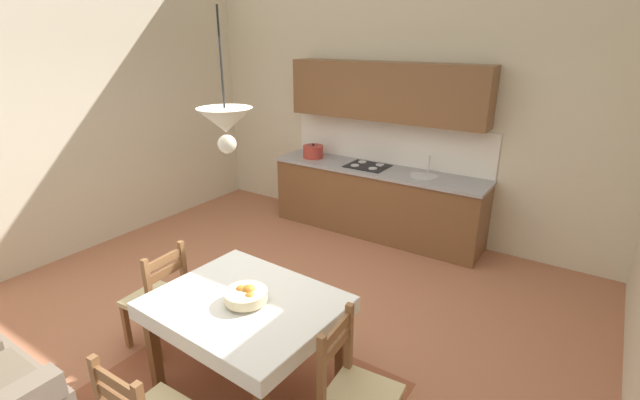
{
  "coord_description": "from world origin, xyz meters",
  "views": [
    {
      "loc": [
        2.38,
        -2.56,
        2.51
      ],
      "look_at": [
        0.11,
        0.86,
        0.98
      ],
      "focal_mm": 25.08,
      "sensor_mm": 36.0,
      "label": 1
    }
  ],
  "objects": [
    {
      "name": "ground_plane",
      "position": [
        0.0,
        0.0,
        -0.05
      ],
      "size": [
        6.22,
        6.08,
        0.1
      ],
      "primitive_type": "cube",
      "color": "#AD6B4C"
    },
    {
      "name": "area_rug",
      "position": [
        0.45,
        -0.7,
        0.0
      ],
      "size": [
        2.1,
        1.6,
        0.01
      ],
      "primitive_type": "cube",
      "color": "brown",
      "rests_on": "ground_plane"
    },
    {
      "name": "pendant_lamp",
      "position": [
        0.52,
        -0.73,
        2.04
      ],
      "size": [
        0.32,
        0.32,
        0.8
      ],
      "color": "black"
    },
    {
      "name": "dining_table",
      "position": [
        0.45,
        -0.6,
        0.63
      ],
      "size": [
        1.32,
        1.09,
        0.75
      ],
      "color": "brown",
      "rests_on": "ground_plane"
    },
    {
      "name": "wall_back",
      "position": [
        0.0,
        2.8,
        2.03
      ],
      "size": [
        6.22,
        0.12,
        4.06
      ],
      "primitive_type": "cube",
      "color": "beige",
      "rests_on": "ground_plane"
    },
    {
      "name": "kitchen_cabinetry",
      "position": [
        -0.05,
        2.47,
        0.86
      ],
      "size": [
        2.82,
        0.63,
        2.2
      ],
      "color": "brown",
      "rests_on": "ground_plane"
    },
    {
      "name": "dining_chair_tv_side",
      "position": [
        -0.51,
        -0.64,
        0.44
      ],
      "size": [
        0.45,
        0.45,
        0.93
      ],
      "color": "#D1BC89",
      "rests_on": "ground_plane"
    },
    {
      "name": "wall_left",
      "position": [
        -2.87,
        0.0,
        2.03
      ],
      "size": [
        0.12,
        6.08,
        4.06
      ],
      "primitive_type": "cube",
      "color": "beige",
      "rests_on": "ground_plane"
    },
    {
      "name": "dining_chair_window_side",
      "position": [
        1.37,
        -0.65,
        0.44
      ],
      "size": [
        0.45,
        0.45,
        0.93
      ],
      "color": "#D1BC89",
      "rests_on": "ground_plane"
    },
    {
      "name": "fruit_bowl",
      "position": [
        0.48,
        -0.62,
        0.81
      ],
      "size": [
        0.3,
        0.3,
        0.12
      ],
      "color": "beige",
      "rests_on": "dining_table"
    }
  ]
}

